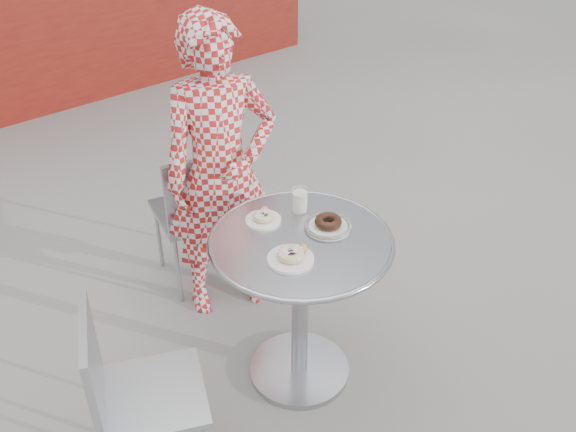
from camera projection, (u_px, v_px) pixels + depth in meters
ground at (307, 375)px, 3.03m from camera, size 60.00×60.00×0.00m
bistro_table at (300, 275)px, 2.72m from camera, size 0.77×0.77×0.78m
chair_far at (198, 238)px, 3.51m from camera, size 0.48×0.49×0.84m
chair_left at (154, 425)px, 2.49m from camera, size 0.52×0.52×0.82m
seated_person at (221, 174)px, 3.07m from camera, size 0.65×0.52×1.55m
plate_far at (263, 218)px, 2.72m from camera, size 0.15×0.15×0.04m
plate_near at (291, 256)px, 2.49m from camera, size 0.18×0.18×0.05m
plate_checker at (328, 225)px, 2.67m from camera, size 0.20×0.20×0.05m
milk_cup at (300, 201)px, 2.76m from camera, size 0.07×0.07×0.11m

